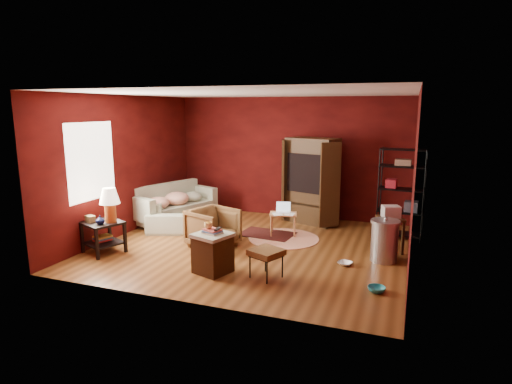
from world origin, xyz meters
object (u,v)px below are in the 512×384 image
sofa (174,205)px  armchair (213,226)px  tv_armoire (311,179)px  side_table (106,214)px  hamper (213,252)px  laptop_desk (283,215)px  wire_shelving (402,190)px

sofa → armchair: size_ratio=2.59×
tv_armoire → side_table: bearing=-114.0°
sofa → side_table: size_ratio=1.75×
side_table → hamper: side_table is taller
side_table → hamper: size_ratio=1.62×
sofa → armchair: 1.97m
armchair → laptop_desk: armchair is taller
laptop_desk → wire_shelving: 2.38m
armchair → hamper: 1.27m
laptop_desk → hamper: bearing=-116.3°
hamper → tv_armoire: 3.62m
armchair → tv_armoire: bearing=-9.9°
sofa → laptop_desk: size_ratio=3.09×
laptop_desk → tv_armoire: tv_armoire is taller
armchair → wire_shelving: 3.73m
tv_armoire → armchair: bearing=-101.5°
side_table → laptop_desk: size_ratio=1.76×
sofa → laptop_desk: sofa is taller
armchair → side_table: bearing=139.5°
armchair → wire_shelving: wire_shelving is taller
tv_armoire → wire_shelving: bearing=1.0°
wire_shelving → tv_armoire: bearing=168.0°
hamper → wire_shelving: wire_shelving is taller
sofa → hamper: size_ratio=2.83×
laptop_desk → wire_shelving: bearing=0.2°
side_table → laptop_desk: bearing=38.5°
sofa → laptop_desk: bearing=-111.3°
tv_armoire → sofa: bearing=-140.9°
hamper → tv_armoire: tv_armoire is taller
armchair → side_table: size_ratio=0.68×
hamper → wire_shelving: (2.70, 2.90, 0.65)m
sofa → wire_shelving: 4.86m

